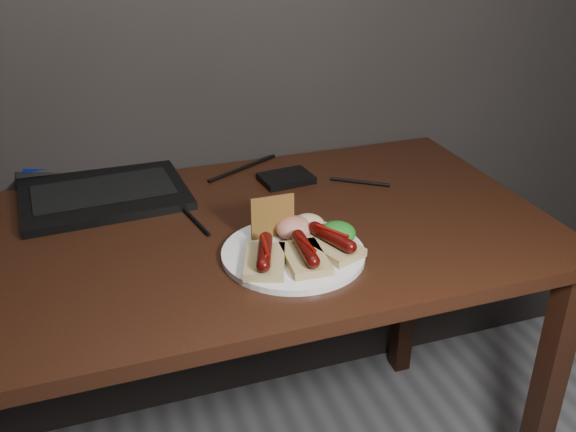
{
  "coord_description": "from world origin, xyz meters",
  "views": [
    {
      "loc": [
        -0.21,
        0.27,
        1.36
      ],
      "look_at": [
        0.13,
        1.27,
        0.82
      ],
      "focal_mm": 40.0,
      "sensor_mm": 36.0,
      "label": 1
    }
  ],
  "objects": [
    {
      "name": "desk_cables",
      "position": [
        0.01,
        1.55,
        0.75
      ],
      "size": [
        0.86,
        0.36,
        0.01
      ],
      "color": "black",
      "rests_on": "desk"
    },
    {
      "name": "salad_greens",
      "position": [
        0.22,
        1.25,
        0.78
      ],
      "size": [
        0.07,
        0.07,
        0.04
      ],
      "primitive_type": "ellipsoid",
      "color": "#105413",
      "rests_on": "plate"
    },
    {
      "name": "laptop",
      "position": [
        -0.18,
        1.68,
        0.8
      ],
      "size": [
        0.37,
        0.38,
        0.25
      ],
      "color": "black",
      "rests_on": "desk"
    },
    {
      "name": "coleslaw_mound",
      "position": [
        0.19,
        1.3,
        0.78
      ],
      "size": [
        0.06,
        0.06,
        0.04
      ],
      "primitive_type": "ellipsoid",
      "color": "beige",
      "rests_on": "plate"
    },
    {
      "name": "bread_sausage_center",
      "position": [
        0.14,
        1.2,
        0.78
      ],
      "size": [
        0.08,
        0.12,
        0.04
      ],
      "color": "tan",
      "rests_on": "plate"
    },
    {
      "name": "bread_sausage_right",
      "position": [
        0.2,
        1.22,
        0.78
      ],
      "size": [
        0.11,
        0.13,
        0.04
      ],
      "color": "tan",
      "rests_on": "plate"
    },
    {
      "name": "hard_drive",
      "position": [
        0.23,
        1.57,
        0.76
      ],
      "size": [
        0.13,
        0.1,
        0.02
      ],
      "primitive_type": "cube",
      "rotation": [
        0.0,
        0.0,
        0.11
      ],
      "color": "black",
      "rests_on": "desk"
    },
    {
      "name": "salsa_mound",
      "position": [
        0.15,
        1.29,
        0.78
      ],
      "size": [
        0.07,
        0.07,
        0.04
      ],
      "primitive_type": "ellipsoid",
      "color": "#A6101B",
      "rests_on": "plate"
    },
    {
      "name": "plate",
      "position": [
        0.13,
        1.24,
        0.76
      ],
      "size": [
        0.31,
        0.31,
        0.01
      ],
      "primitive_type": "cylinder",
      "rotation": [
        0.0,
        0.0,
        -0.17
      ],
      "color": "silver",
      "rests_on": "desk"
    },
    {
      "name": "bread_sausage_left",
      "position": [
        0.07,
        1.21,
        0.78
      ],
      "size": [
        0.11,
        0.13,
        0.04
      ],
      "color": "tan",
      "rests_on": "plate"
    },
    {
      "name": "crispbread",
      "position": [
        0.11,
        1.31,
        0.8
      ],
      "size": [
        0.08,
        0.01,
        0.08
      ],
      "primitive_type": "cube",
      "color": "olive",
      "rests_on": "plate"
    },
    {
      "name": "desk",
      "position": [
        0.0,
        1.38,
        0.66
      ],
      "size": [
        1.4,
        0.7,
        0.75
      ],
      "color": "black",
      "rests_on": "ground"
    }
  ]
}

